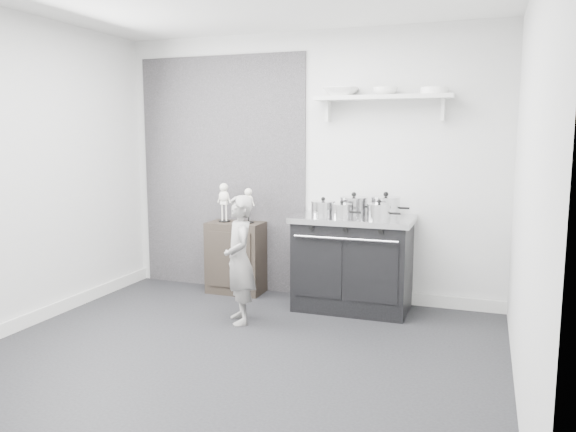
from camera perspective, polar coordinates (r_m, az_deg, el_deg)
The scene contains 16 objects.
ground at distance 4.43m, azimuth -5.58°, elevation -13.95°, with size 4.00×4.00×0.00m, color black.
room_shell at distance 4.28m, azimuth -6.12°, elevation 7.78°, with size 4.02×3.62×2.71m.
wall_shelf at distance 5.48m, azimuth 9.61°, elevation 11.67°, with size 1.30×0.26×0.24m.
stove at distance 5.45m, azimuth 6.62°, elevation -4.69°, with size 1.13×0.70×0.90m.
side_cabinet at distance 6.00m, azimuth -5.30°, elevation -4.22°, with size 0.58×0.34×0.76m, color black.
child at distance 5.01m, azimuth -4.96°, elevation -4.44°, with size 0.42×0.27×1.15m, color gray.
pot_front_left at distance 5.35m, azimuth 3.59°, elevation 0.78°, with size 0.32×0.23×0.18m.
pot_back_left at distance 5.47m, azimuth 6.70°, elevation 1.06°, with size 0.36×0.27×0.22m.
pot_back_right at distance 5.38m, azimuth 9.89°, elevation 0.96°, with size 0.36×0.28×0.23m.
pot_front_right at distance 5.12m, azimuth 9.23°, elevation 0.41°, with size 0.30×0.22×0.19m.
pot_front_center at distance 5.22m, azimuth 5.49°, elevation 0.52°, with size 0.28×0.19×0.17m.
skeleton_full at distance 5.96m, azimuth -6.51°, elevation 1.68°, with size 0.13×0.09×0.47m, color silver, non-canonical shape.
skeleton_torso at distance 5.84m, azimuth -4.04°, elevation 1.32°, with size 0.12×0.08×0.42m, color silver, non-canonical shape.
bowl_large at distance 5.56m, azimuth 5.42°, elevation 12.44°, with size 0.33×0.33×0.08m, color white.
bowl_small at distance 5.47m, azimuth 9.85°, elevation 12.37°, with size 0.23×0.23×0.07m, color white.
plate_stack at distance 5.41m, azimuth 14.64°, elevation 12.22°, with size 0.25×0.25×0.06m, color white.
Camera 1 is at (1.75, -3.71, 1.67)m, focal length 35.00 mm.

